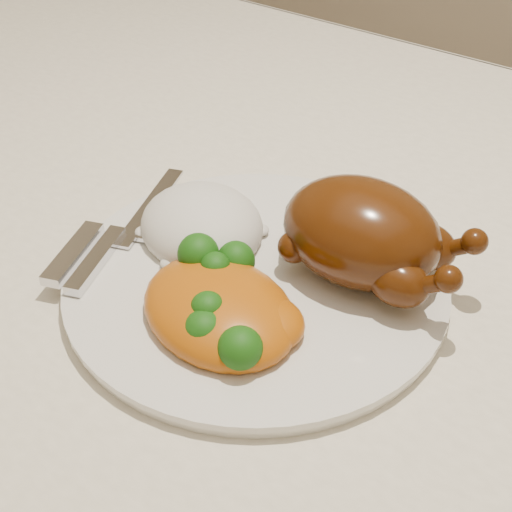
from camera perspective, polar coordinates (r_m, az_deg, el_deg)
The scene contains 7 objects.
dining_table at distance 0.70m, azimuth 4.27°, elevation -7.22°, with size 1.60×0.90×0.76m.
tablecloth at distance 0.65m, azimuth 4.57°, elevation -2.64°, with size 1.73×1.03×0.18m.
dinner_plate at distance 0.60m, azimuth 0.00°, elevation -2.02°, with size 0.31×0.31×0.01m, color white.
roast_chicken at distance 0.58m, azimuth 8.72°, elevation 1.76°, with size 0.17×0.11×0.08m.
rice_mound at distance 0.63m, azimuth -4.36°, elevation 2.40°, with size 0.15×0.14×0.06m.
mac_and_cheese at distance 0.55m, azimuth -2.67°, elevation -4.05°, with size 0.16×0.13×0.06m.
cutlery at distance 0.63m, azimuth -11.66°, elevation 1.24°, with size 0.08×0.20×0.01m.
Camera 1 is at (0.25, -0.42, 1.16)m, focal length 50.00 mm.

